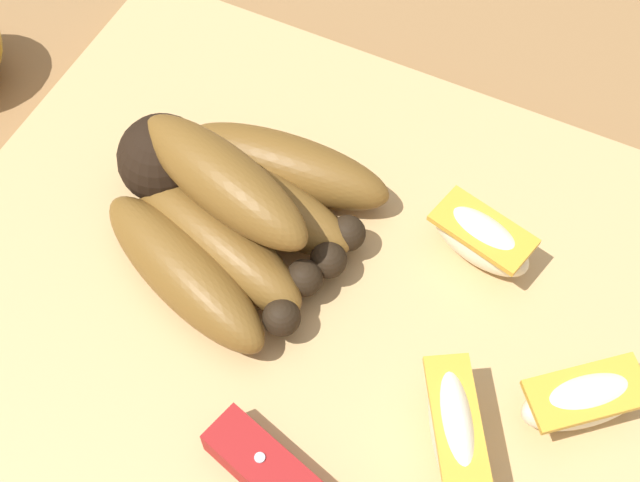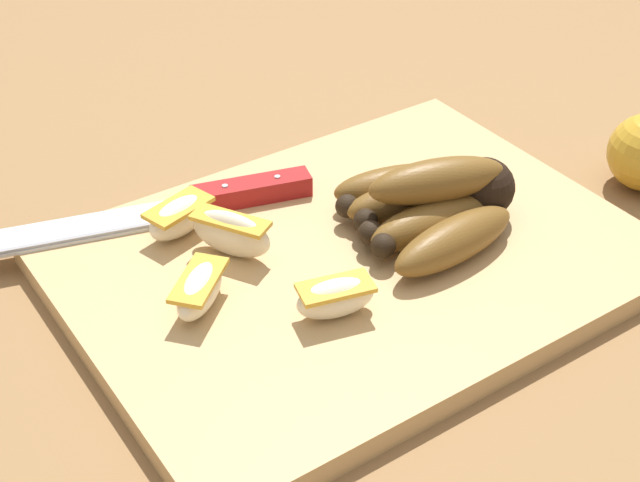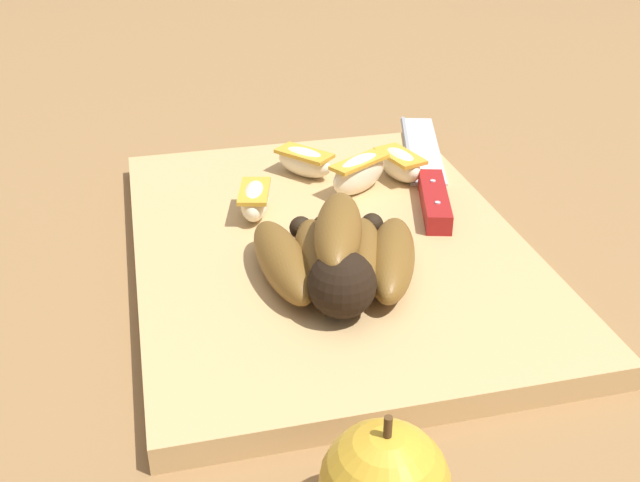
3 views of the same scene
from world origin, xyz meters
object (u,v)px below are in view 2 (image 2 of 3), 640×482
(chefs_knife, at_px, (195,204))
(apple_wedge_extra, at_px, (179,216))
(banana_bunch, at_px, (435,204))
(apple_wedge_far, at_px, (200,290))
(apple_wedge_near, at_px, (336,297))
(apple_wedge_middle, at_px, (231,233))

(chefs_knife, bearing_deg, apple_wedge_extra, -138.45)
(apple_wedge_extra, bearing_deg, banana_bunch, -32.18)
(banana_bunch, distance_m, apple_wedge_far, 0.20)
(apple_wedge_near, bearing_deg, apple_wedge_extra, 106.56)
(banana_bunch, xyz_separation_m, apple_wedge_middle, (-0.15, 0.06, -0.00))
(chefs_knife, bearing_deg, apple_wedge_middle, -93.90)
(apple_wedge_far, height_order, apple_wedge_extra, apple_wedge_extra)
(apple_wedge_near, bearing_deg, apple_wedge_far, 140.58)
(apple_wedge_far, bearing_deg, banana_bunch, -5.11)
(banana_bunch, xyz_separation_m, chefs_knife, (-0.15, 0.13, -0.02))
(apple_wedge_extra, bearing_deg, apple_wedge_near, -73.44)
(apple_wedge_near, bearing_deg, apple_wedge_middle, 103.47)
(chefs_knife, height_order, apple_wedge_far, apple_wedge_far)
(banana_bunch, relative_size, apple_wedge_middle, 2.11)
(chefs_knife, height_order, apple_wedge_middle, apple_wedge_middle)
(banana_bunch, distance_m, apple_wedge_middle, 0.16)
(banana_bunch, distance_m, chefs_knife, 0.20)
(banana_bunch, bearing_deg, chefs_knife, 138.45)
(chefs_knife, bearing_deg, banana_bunch, -41.55)
(apple_wedge_middle, bearing_deg, chefs_knife, 86.10)
(apple_wedge_far, bearing_deg, apple_wedge_near, -39.42)
(apple_wedge_near, relative_size, apple_wedge_far, 0.99)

